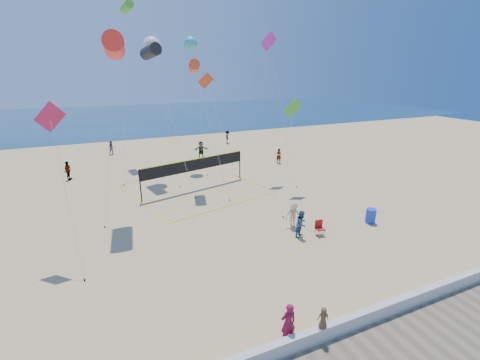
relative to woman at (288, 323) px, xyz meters
name	(u,v)px	position (x,y,z in m)	size (l,w,h in m)	color
ground	(283,290)	(1.34, 2.55, -0.81)	(120.00, 120.00, 0.00)	tan
ocean	(134,116)	(1.34, 64.55, -0.80)	(140.00, 50.00, 0.03)	navy
seawall	(325,332)	(1.34, -0.45, -0.51)	(32.00, 0.30, 0.60)	silver
woman	(288,323)	(0.00, 0.00, 0.00)	(0.59, 0.39, 1.63)	maroon
toddler	(323,318)	(1.16, -0.46, 0.21)	(0.41, 0.27, 0.84)	brown
bystander_a	(302,224)	(4.84, 6.42, 0.01)	(0.80, 0.62, 1.65)	#2C4C6F
bystander_b	(293,214)	(5.09, 7.70, 0.01)	(1.06, 0.61, 1.64)	#C6B684
far_person_0	(68,171)	(-8.52, 23.51, 0.04)	(1.00, 0.42, 1.71)	gray
far_person_1	(201,150)	(4.65, 26.12, 0.12)	(1.73, 0.55, 1.87)	gray
far_person_2	(279,156)	(11.60, 20.86, -0.03)	(0.57, 0.37, 1.56)	gray
far_person_3	(112,148)	(-4.47, 31.80, -0.05)	(0.74, 0.58, 1.53)	gray
far_person_4	(228,137)	(10.17, 32.13, 0.01)	(1.06, 0.61, 1.65)	gray
camp_chair	(319,227)	(5.96, 6.17, -0.30)	(0.55, 0.66, 1.02)	#AA1314
trash_barrel	(371,216)	(10.00, 6.18, -0.34)	(0.63, 0.63, 0.94)	#1D3CBC
volleyball_net	(195,168)	(1.35, 16.85, 0.94)	(11.53, 11.42, 2.55)	black
kite_0	(114,46)	(-3.94, 14.15, 9.93)	(2.68, 3.43, 11.53)	#FF2D1F
kite_1	(151,52)	(-0.66, 21.65, 10.03)	(2.21, 8.28, 11.52)	black
kite_2	(194,66)	(1.88, 17.60, 8.83)	(1.76, 5.53, 10.20)	#E2461F
kite_3	(52,126)	(-7.41, 9.87, 6.05)	(1.49, 3.53, 8.03)	#C22049
kite_4	(292,113)	(8.40, 13.64, 5.41)	(4.28, 5.06, 7.38)	green
kite_5	(271,50)	(8.74, 18.06, 10.16)	(1.67, 4.93, 12.52)	#C82BB6
kite_6	(152,46)	(-0.38, 22.45, 10.49)	(1.58, 5.73, 12.09)	silver
kite_7	(191,44)	(3.47, 24.13, 10.90)	(1.50, 5.25, 12.36)	#2FB3AF
kite_8	(127,7)	(-1.45, 28.96, 14.41)	(3.34, 10.23, 15.80)	green
kite_9	(207,85)	(5.64, 26.20, 7.09)	(1.78, 6.15, 9.19)	#E2461F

